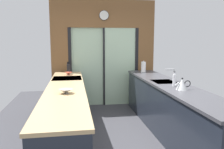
{
  "coord_description": "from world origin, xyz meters",
  "views": [
    {
      "loc": [
        -0.76,
        -3.5,
        1.68
      ],
      "look_at": [
        -0.06,
        0.73,
        1.05
      ],
      "focal_mm": 37.1,
      "sensor_mm": 36.0,
      "label": 1
    }
  ],
  "objects_px": {
    "paper_towel_roll": "(143,67)",
    "mixing_bowl_near": "(66,91)",
    "oven_range": "(68,100)",
    "soap_bottle": "(174,80)",
    "knife_block": "(69,68)",
    "kettle": "(182,84)",
    "mixing_bowl_far": "(68,73)"
  },
  "relations": [
    {
      "from": "paper_towel_roll",
      "to": "mixing_bowl_near",
      "type": "bearing_deg",
      "value": -131.64
    },
    {
      "from": "oven_range",
      "to": "soap_bottle",
      "type": "bearing_deg",
      "value": -32.67
    },
    {
      "from": "knife_block",
      "to": "kettle",
      "type": "relative_size",
      "value": 1.03
    },
    {
      "from": "oven_range",
      "to": "mixing_bowl_far",
      "type": "xyz_separation_m",
      "value": [
        0.02,
        0.45,
        0.5
      ]
    },
    {
      "from": "knife_block",
      "to": "soap_bottle",
      "type": "bearing_deg",
      "value": -47.18
    },
    {
      "from": "soap_bottle",
      "to": "paper_towel_roll",
      "type": "distance_m",
      "value": 1.75
    },
    {
      "from": "knife_block",
      "to": "paper_towel_roll",
      "type": "bearing_deg",
      "value": -5.63
    },
    {
      "from": "mixing_bowl_far",
      "to": "kettle",
      "type": "distance_m",
      "value": 2.6
    },
    {
      "from": "mixing_bowl_near",
      "to": "paper_towel_roll",
      "type": "distance_m",
      "value": 2.68
    },
    {
      "from": "soap_bottle",
      "to": "knife_block",
      "type": "bearing_deg",
      "value": 132.82
    },
    {
      "from": "mixing_bowl_near",
      "to": "soap_bottle",
      "type": "bearing_deg",
      "value": 8.21
    },
    {
      "from": "oven_range",
      "to": "soap_bottle",
      "type": "height_order",
      "value": "soap_bottle"
    },
    {
      "from": "oven_range",
      "to": "kettle",
      "type": "bearing_deg",
      "value": -38.64
    },
    {
      "from": "kettle",
      "to": "paper_towel_roll",
      "type": "distance_m",
      "value": 2.03
    },
    {
      "from": "soap_bottle",
      "to": "kettle",
      "type": "bearing_deg",
      "value": -89.66
    },
    {
      "from": "oven_range",
      "to": "soap_bottle",
      "type": "distance_m",
      "value": 2.21
    },
    {
      "from": "kettle",
      "to": "soap_bottle",
      "type": "height_order",
      "value": "soap_bottle"
    },
    {
      "from": "oven_range",
      "to": "paper_towel_roll",
      "type": "distance_m",
      "value": 1.98
    },
    {
      "from": "oven_range",
      "to": "mixing_bowl_near",
      "type": "relative_size",
      "value": 4.46
    },
    {
      "from": "mixing_bowl_near",
      "to": "knife_block",
      "type": "relative_size",
      "value": 0.74
    },
    {
      "from": "oven_range",
      "to": "paper_towel_roll",
      "type": "bearing_deg",
      "value": 18.22
    },
    {
      "from": "soap_bottle",
      "to": "paper_towel_roll",
      "type": "xyz_separation_m",
      "value": [
        0.0,
        1.75,
        0.02
      ]
    },
    {
      "from": "oven_range",
      "to": "knife_block",
      "type": "relative_size",
      "value": 3.32
    },
    {
      "from": "knife_block",
      "to": "paper_towel_roll",
      "type": "xyz_separation_m",
      "value": [
        1.78,
        -0.18,
        0.02
      ]
    },
    {
      "from": "mixing_bowl_far",
      "to": "paper_towel_roll",
      "type": "bearing_deg",
      "value": 4.46
    },
    {
      "from": "mixing_bowl_far",
      "to": "knife_block",
      "type": "relative_size",
      "value": 0.6
    },
    {
      "from": "soap_bottle",
      "to": "paper_towel_roll",
      "type": "height_order",
      "value": "paper_towel_roll"
    },
    {
      "from": "mixing_bowl_near",
      "to": "soap_bottle",
      "type": "distance_m",
      "value": 1.8
    },
    {
      "from": "kettle",
      "to": "knife_block",
      "type": "bearing_deg",
      "value": 128.92
    },
    {
      "from": "mixing_bowl_far",
      "to": "soap_bottle",
      "type": "height_order",
      "value": "soap_bottle"
    },
    {
      "from": "kettle",
      "to": "mixing_bowl_far",
      "type": "bearing_deg",
      "value": 133.27
    },
    {
      "from": "mixing_bowl_far",
      "to": "kettle",
      "type": "bearing_deg",
      "value": -46.73
    }
  ]
}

